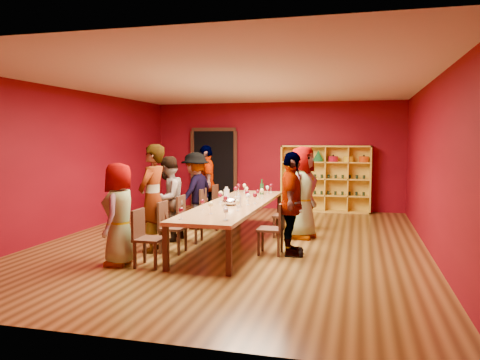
# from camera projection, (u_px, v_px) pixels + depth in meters

# --- Properties ---
(room_shell) EXTENTS (7.10, 9.10, 3.04)m
(room_shell) POSITION_uv_depth(u_px,v_px,m) (235.00, 164.00, 8.84)
(room_shell) COLOR #533716
(room_shell) RESTS_ON ground
(tasting_table) EXTENTS (1.10, 4.50, 0.75)m
(tasting_table) POSITION_uv_depth(u_px,v_px,m) (235.00, 206.00, 8.91)
(tasting_table) COLOR #AB7847
(tasting_table) RESTS_ON ground
(doorway) EXTENTS (1.40, 0.17, 2.30)m
(doorway) POSITION_uv_depth(u_px,v_px,m) (215.00, 168.00, 13.60)
(doorway) COLOR black
(doorway) RESTS_ON ground
(shelving_unit) EXTENTS (2.40, 0.40, 1.80)m
(shelving_unit) POSITION_uv_depth(u_px,v_px,m) (325.00, 176.00, 12.71)
(shelving_unit) COLOR gold
(shelving_unit) RESTS_ON ground
(chair_person_left_0) EXTENTS (0.42, 0.42, 0.89)m
(chair_person_left_0) POSITION_uv_depth(u_px,v_px,m) (145.00, 235.00, 7.22)
(chair_person_left_0) COLOR black
(chair_person_left_0) RESTS_ON ground
(person_left_0) EXTENTS (0.53, 0.83, 1.60)m
(person_left_0) POSITION_uv_depth(u_px,v_px,m) (119.00, 214.00, 7.30)
(person_left_0) COLOR silver
(person_left_0) RESTS_ON ground
(chair_person_left_1) EXTENTS (0.42, 0.42, 0.89)m
(chair_person_left_1) POSITION_uv_depth(u_px,v_px,m) (169.00, 224.00, 8.13)
(chair_person_left_1) COLOR black
(chair_person_left_1) RESTS_ON ground
(person_left_1) EXTENTS (0.55, 0.72, 1.88)m
(person_left_1) POSITION_uv_depth(u_px,v_px,m) (153.00, 198.00, 8.16)
(person_left_1) COLOR silver
(person_left_1) RESTS_ON ground
(chair_person_left_2) EXTENTS (0.42, 0.42, 0.89)m
(chair_person_left_2) POSITION_uv_depth(u_px,v_px,m) (186.00, 216.00, 8.96)
(chair_person_left_2) COLOR black
(chair_person_left_2) RESTS_ON ground
(person_left_2) EXTENTS (0.52, 0.84, 1.64)m
(person_left_2) POSITION_uv_depth(u_px,v_px,m) (168.00, 199.00, 9.02)
(person_left_2) COLOR #4A4A4F
(person_left_2) RESTS_ON ground
(chair_person_left_3) EXTENTS (0.42, 0.42, 0.89)m
(chair_person_left_3) POSITION_uv_depth(u_px,v_px,m) (208.00, 207.00, 10.22)
(chair_person_left_3) COLOR black
(chair_person_left_3) RESTS_ON ground
(person_left_3) EXTENTS (0.66, 1.16, 1.69)m
(person_left_3) POSITION_uv_depth(u_px,v_px,m) (196.00, 191.00, 10.26)
(person_left_3) COLOR #BD7F89
(person_left_3) RESTS_ON ground
(chair_person_left_4) EXTENTS (0.42, 0.42, 0.89)m
(chair_person_left_4) POSITION_uv_depth(u_px,v_px,m) (220.00, 201.00, 11.09)
(chair_person_left_4) COLOR black
(chair_person_left_4) RESTS_ON ground
(person_left_4) EXTENTS (0.87, 1.18, 1.83)m
(person_left_4) POSITION_uv_depth(u_px,v_px,m) (206.00, 184.00, 11.13)
(person_left_4) COLOR #4C4C51
(person_left_4) RESTS_ON ground
(chair_person_right_1) EXTENTS (0.42, 0.42, 0.89)m
(chair_person_right_1) POSITION_uv_depth(u_px,v_px,m) (275.00, 226.00, 7.98)
(chair_person_right_1) COLOR black
(chair_person_right_1) RESTS_ON ground
(person_right_1) EXTENTS (0.60, 1.09, 1.76)m
(person_right_1) POSITION_uv_depth(u_px,v_px,m) (291.00, 204.00, 7.88)
(person_right_1) COLOR #131435
(person_right_1) RESTS_ON ground
(chair_person_right_3) EXTENTS (0.42, 0.42, 0.89)m
(chair_person_right_3) POSITION_uv_depth(u_px,v_px,m) (288.00, 213.00, 9.40)
(chair_person_right_3) COLOR black
(chair_person_right_3) RESTS_ON ground
(person_right_3) EXTENTS (0.70, 0.99, 1.83)m
(person_right_3) POSITION_uv_depth(u_px,v_px,m) (302.00, 192.00, 9.29)
(person_right_3) COLOR pink
(person_right_3) RESTS_ON ground
(chair_person_right_4) EXTENTS (0.42, 0.42, 0.89)m
(chair_person_right_4) POSITION_uv_depth(u_px,v_px,m) (294.00, 206.00, 10.28)
(chair_person_right_4) COLOR black
(chair_person_right_4) RESTS_ON ground
(person_right_4) EXTENTS (0.62, 0.71, 1.61)m
(person_right_4) POSITION_uv_depth(u_px,v_px,m) (307.00, 193.00, 10.19)
(person_right_4) COLOR silver
(person_right_4) RESTS_ON ground
(wine_glass_0) EXTENTS (0.08, 0.08, 0.20)m
(wine_glass_0) POSITION_uv_depth(u_px,v_px,m) (244.00, 186.00, 10.77)
(wine_glass_0) COLOR silver
(wine_glass_0) RESTS_ON tasting_table
(wine_glass_1) EXTENTS (0.07, 0.07, 0.18)m
(wine_glass_1) POSITION_uv_depth(u_px,v_px,m) (202.00, 202.00, 8.09)
(wine_glass_1) COLOR silver
(wine_glass_1) RESTS_ON tasting_table
(wine_glass_2) EXTENTS (0.08, 0.08, 0.20)m
(wine_glass_2) POSITION_uv_depth(u_px,v_px,m) (262.00, 191.00, 9.71)
(wine_glass_2) COLOR silver
(wine_glass_2) RESTS_ON tasting_table
(wine_glass_3) EXTENTS (0.08, 0.08, 0.20)m
(wine_glass_3) POSITION_uv_depth(u_px,v_px,m) (225.00, 199.00, 8.47)
(wine_glass_3) COLOR silver
(wine_glass_3) RESTS_ON tasting_table
(wine_glass_4) EXTENTS (0.08, 0.08, 0.20)m
(wine_glass_4) POSITION_uv_depth(u_px,v_px,m) (226.00, 210.00, 7.09)
(wine_glass_4) COLOR silver
(wine_glass_4) RESTS_ON tasting_table
(wine_glass_5) EXTENTS (0.07, 0.07, 0.18)m
(wine_glass_5) POSITION_uv_depth(u_px,v_px,m) (181.00, 211.00, 7.12)
(wine_glass_5) COLOR silver
(wine_glass_5) RESTS_ON tasting_table
(wine_glass_6) EXTENTS (0.09, 0.09, 0.21)m
(wine_glass_6) POSITION_uv_depth(u_px,v_px,m) (221.00, 194.00, 9.13)
(wine_glass_6) COLOR silver
(wine_glass_6) RESTS_ON tasting_table
(wine_glass_7) EXTENTS (0.08, 0.08, 0.21)m
(wine_glass_7) POSITION_uv_depth(u_px,v_px,m) (271.00, 186.00, 10.71)
(wine_glass_7) COLOR silver
(wine_glass_7) RESTS_ON tasting_table
(wine_glass_8) EXTENTS (0.08, 0.08, 0.19)m
(wine_glass_8) POSITION_uv_depth(u_px,v_px,m) (227.00, 192.00, 9.69)
(wine_glass_8) COLOR silver
(wine_glass_8) RESTS_ON tasting_table
(wine_glass_9) EXTENTS (0.07, 0.07, 0.18)m
(wine_glass_9) POSITION_uv_depth(u_px,v_px,m) (247.00, 189.00, 10.21)
(wine_glass_9) COLOR silver
(wine_glass_9) RESTS_ON tasting_table
(wine_glass_10) EXTENTS (0.08, 0.08, 0.21)m
(wine_glass_10) POSITION_uv_depth(u_px,v_px,m) (211.00, 205.00, 7.63)
(wine_glass_10) COLOR silver
(wine_glass_10) RESTS_ON tasting_table
(wine_glass_11) EXTENTS (0.08, 0.08, 0.21)m
(wine_glass_11) POSITION_uv_depth(u_px,v_px,m) (255.00, 196.00, 8.86)
(wine_glass_11) COLOR silver
(wine_glass_11) RESTS_ON tasting_table
(wine_glass_12) EXTENTS (0.09, 0.09, 0.22)m
(wine_glass_12) POSITION_uv_depth(u_px,v_px,m) (248.00, 197.00, 8.68)
(wine_glass_12) COLOR silver
(wine_glass_12) RESTS_ON tasting_table
(wine_glass_13) EXTENTS (0.09, 0.09, 0.22)m
(wine_glass_13) POSITION_uv_depth(u_px,v_px,m) (238.00, 186.00, 10.62)
(wine_glass_13) COLOR silver
(wine_glass_13) RESTS_ON tasting_table
(wine_glass_14) EXTENTS (0.08, 0.08, 0.20)m
(wine_glass_14) POSITION_uv_depth(u_px,v_px,m) (238.00, 203.00, 7.95)
(wine_glass_14) COLOR silver
(wine_glass_14) RESTS_ON tasting_table
(wine_glass_15) EXTENTS (0.08, 0.08, 0.19)m
(wine_glass_15) POSITION_uv_depth(u_px,v_px,m) (267.00, 188.00, 10.41)
(wine_glass_15) COLOR silver
(wine_glass_15) RESTS_ON tasting_table
(wine_glass_16) EXTENTS (0.07, 0.07, 0.19)m
(wine_glass_16) POSITION_uv_depth(u_px,v_px,m) (258.00, 192.00, 9.62)
(wine_glass_16) COLOR silver
(wine_glass_16) RESTS_ON tasting_table
(wine_glass_17) EXTENTS (0.09, 0.09, 0.22)m
(wine_glass_17) POSITION_uv_depth(u_px,v_px,m) (236.00, 189.00, 9.96)
(wine_glass_17) COLOR silver
(wine_glass_17) RESTS_ON tasting_table
(wine_glass_18) EXTENTS (0.08, 0.08, 0.21)m
(wine_glass_18) POSITION_uv_depth(u_px,v_px,m) (220.00, 196.00, 8.88)
(wine_glass_18) COLOR silver
(wine_glass_18) RESTS_ON tasting_table
(wine_glass_19) EXTENTS (0.08, 0.08, 0.20)m
(wine_glass_19) POSITION_uv_depth(u_px,v_px,m) (226.00, 211.00, 7.02)
(wine_glass_19) COLOR silver
(wine_glass_19) RESTS_ON tasting_table
(wine_glass_20) EXTENTS (0.09, 0.09, 0.22)m
(wine_glass_20) POSITION_uv_depth(u_px,v_px,m) (247.00, 193.00, 9.23)
(wine_glass_20) COLOR silver
(wine_glass_20) RESTS_ON tasting_table
(spittoon_bowl) EXTENTS (0.28, 0.28, 0.16)m
(spittoon_bowl) POSITION_uv_depth(u_px,v_px,m) (230.00, 202.00, 8.65)
(spittoon_bowl) COLOR silver
(spittoon_bowl) RESTS_ON tasting_table
(carafe_a) EXTENTS (0.14, 0.14, 0.29)m
(carafe_a) POSITION_uv_depth(u_px,v_px,m) (227.00, 195.00, 9.15)
(carafe_a) COLOR silver
(carafe_a) RESTS_ON tasting_table
(carafe_b) EXTENTS (0.11, 0.11, 0.23)m
(carafe_b) POSITION_uv_depth(u_px,v_px,m) (239.00, 201.00, 8.41)
(carafe_b) COLOR silver
(carafe_b) RESTS_ON tasting_table
(wine_bottle) EXTENTS (0.09, 0.09, 0.34)m
(wine_bottle) POSITION_uv_depth(u_px,v_px,m) (262.00, 189.00, 10.33)
(wine_bottle) COLOR #133619
(wine_bottle) RESTS_ON tasting_table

